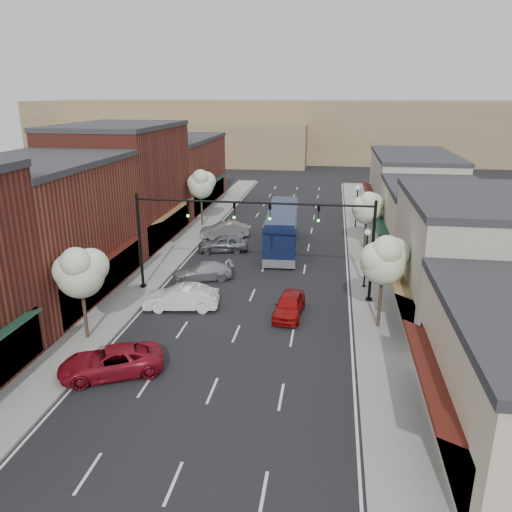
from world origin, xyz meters
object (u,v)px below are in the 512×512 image
at_px(lamp_post_near, 366,249).
at_px(lamp_post_far, 357,200).
at_px(coach_bus, 282,228).
at_px(red_hatchback, 289,305).
at_px(parked_car_d, 223,243).
at_px(tree_right_near, 384,259).
at_px(parked_car_c, 203,271).
at_px(tree_right_far, 368,207).
at_px(tree_left_near, 80,271).
at_px(parked_car_e, 225,230).
at_px(parked_car_b, 181,298).
at_px(parked_car_a, 111,361).
at_px(signal_mast_right, 337,235).
at_px(signal_mast_left, 172,228).
at_px(tree_left_far, 201,184).

bearing_deg(lamp_post_near, lamp_post_far, 90.00).
bearing_deg(lamp_post_far, coach_bus, -128.47).
bearing_deg(red_hatchback, parked_car_d, 123.46).
bearing_deg(tree_right_near, red_hatchback, 169.01).
bearing_deg(parked_car_c, parked_car_d, 160.31).
height_order(tree_right_far, tree_left_near, tree_left_near).
height_order(parked_car_d, parked_car_e, parked_car_e).
xyz_separation_m(tree_left_near, parked_car_b, (4.05, 5.02, -3.42)).
relative_size(tree_right_near, parked_car_c, 1.30).
bearing_deg(parked_car_d, lamp_post_near, 46.19).
xyz_separation_m(lamp_post_near, parked_car_a, (-13.14, -13.81, -2.29)).
bearing_deg(tree_right_far, parked_car_b, -129.95).
distance_m(parked_car_a, parked_car_e, 25.45).
bearing_deg(tree_right_near, parked_car_b, 175.36).
relative_size(signal_mast_right, coach_bus, 0.68).
bearing_deg(parked_car_d, signal_mast_left, -21.46).
relative_size(signal_mast_left, parked_car_a, 1.60).
distance_m(tree_right_near, tree_left_far, 27.56).
xyz_separation_m(lamp_post_near, parked_car_d, (-12.00, 7.14, -2.25)).
xyz_separation_m(tree_right_far, tree_left_far, (-16.60, 6.00, 0.61)).
xyz_separation_m(tree_left_near, parked_car_e, (3.21, 22.19, -3.45)).
relative_size(tree_right_far, tree_left_near, 0.95).
bearing_deg(parked_car_d, parked_car_a, -16.19).
bearing_deg(signal_mast_left, parked_car_e, 87.64).
height_order(tree_right_near, parked_car_c, tree_right_near).
distance_m(red_hatchback, parked_car_c, 8.93).
bearing_deg(tree_left_far, parked_car_e, -49.82).
bearing_deg(parked_car_e, signal_mast_left, -21.84).
bearing_deg(tree_left_near, parked_car_c, 68.96).
xyz_separation_m(lamp_post_near, red_hatchback, (-4.94, -5.49, -2.28)).
bearing_deg(tree_left_far, signal_mast_left, -81.65).
distance_m(tree_left_far, parked_car_d, 10.01).
height_order(signal_mast_left, tree_left_near, signal_mast_left).
distance_m(signal_mast_right, parked_car_a, 16.23).
relative_size(tree_left_far, red_hatchback, 1.45).
distance_m(lamp_post_far, parked_car_d, 16.02).
bearing_deg(parked_car_e, parked_car_c, -15.37).
height_order(lamp_post_near, parked_car_e, lamp_post_near).
xyz_separation_m(coach_bus, parked_car_d, (-5.12, -1.70, -1.17)).
distance_m(coach_bus, parked_car_c, 10.31).
relative_size(tree_right_far, red_hatchback, 1.28).
bearing_deg(signal_mast_right, lamp_post_near, 48.95).
bearing_deg(tree_right_near, lamp_post_near, 94.77).
bearing_deg(parked_car_e, coach_bus, 45.33).
bearing_deg(parked_car_d, signal_mast_right, 32.47).
relative_size(tree_right_near, parked_car_b, 1.23).
distance_m(tree_right_near, parked_car_e, 22.88).
bearing_deg(lamp_post_far, tree_left_far, -172.70).
relative_size(coach_bus, red_hatchback, 2.88).
relative_size(parked_car_b, parked_car_e, 1.03).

